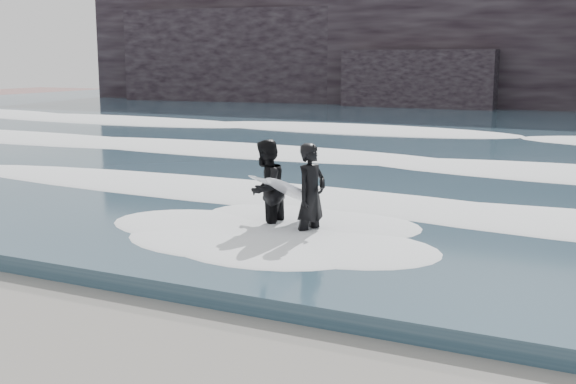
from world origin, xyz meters
name	(u,v)px	position (x,y,z in m)	size (l,w,h in m)	color
sea	(513,132)	(0.00, 29.00, 0.15)	(90.00, 52.00, 0.30)	#2D4656
headland	(560,34)	(0.00, 46.00, 5.00)	(70.00, 9.00, 10.00)	black
foam_near	(357,205)	(0.00, 9.00, 0.40)	(60.00, 3.20, 0.20)	white
foam_mid	(441,162)	(0.00, 16.00, 0.42)	(60.00, 4.00, 0.24)	white
foam_far	(497,133)	(0.00, 25.00, 0.45)	(60.00, 4.80, 0.30)	white
surfer_left	(308,195)	(-0.13, 6.74, 0.99)	(1.02, 2.07, 1.97)	black
surfer_right	(267,190)	(-1.08, 6.91, 0.99)	(1.36, 1.91, 1.96)	black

